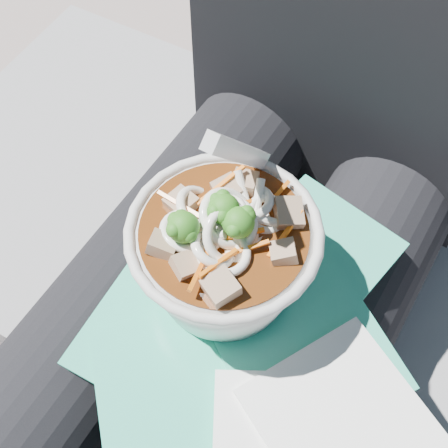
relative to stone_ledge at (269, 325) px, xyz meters
The scene contains 7 objects.
ground 0.27m from the stone_ledge, 90.00° to the right, with size 20.00×20.00×0.00m, color slate.
stone_ledge is the anchor object (origin of this frame).
lap 0.33m from the stone_ledge, 90.00° to the right, with size 0.33×0.48×0.14m.
person_body 0.33m from the stone_ledge, 90.00° to the right, with size 0.34×0.94×0.99m.
plastic_bag 0.41m from the stone_ledge, 77.73° to the right, with size 0.29×0.36×0.02m.
napkins 0.46m from the stone_ledge, 58.75° to the right, with size 0.19×0.20×0.01m.
udon_bowl 0.46m from the stone_ledge, 87.90° to the right, with size 0.16×0.16×0.20m.
Camera 1 is at (0.14, -0.21, 1.11)m, focal length 50.00 mm.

